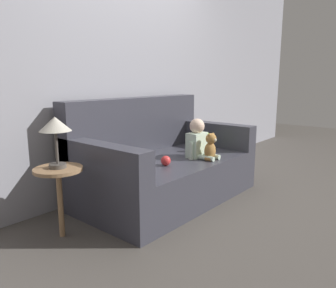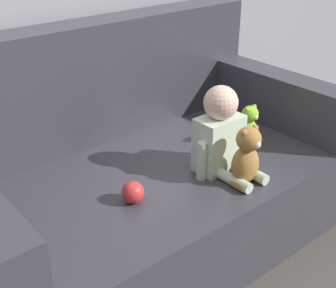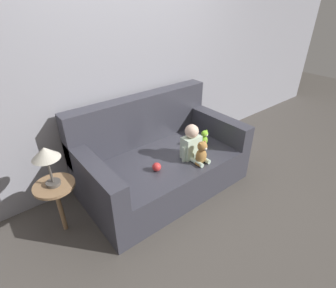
% 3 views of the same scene
% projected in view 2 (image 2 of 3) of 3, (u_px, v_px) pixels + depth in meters
% --- Properties ---
extents(ground_plane, '(12.00, 12.00, 0.00)m').
position_uv_depth(ground_plane, '(152.00, 239.00, 2.20)').
color(ground_plane, '#4C4742').
extents(couch, '(1.73, 0.98, 0.95)m').
position_uv_depth(couch, '(141.00, 175.00, 2.11)').
color(couch, '#383842').
rests_on(couch, ground_plane).
extents(person_baby, '(0.27, 0.30, 0.37)m').
position_uv_depth(person_baby, '(221.00, 135.00, 1.93)').
color(person_baby, silver).
rests_on(person_baby, couch).
extents(teddy_bear_brown, '(0.15, 0.12, 0.25)m').
position_uv_depth(teddy_bear_brown, '(246.00, 157.00, 1.85)').
color(teddy_bear_brown, '#AD7A3D').
rests_on(teddy_bear_brown, couch).
extents(plush_toy_side, '(0.09, 0.09, 0.20)m').
position_uv_depth(plush_toy_side, '(249.00, 125.00, 2.17)').
color(plush_toy_side, '#8CD133').
rests_on(plush_toy_side, couch).
extents(toy_ball, '(0.09, 0.09, 0.09)m').
position_uv_depth(toy_ball, '(133.00, 192.00, 1.77)').
color(toy_ball, red).
rests_on(toy_ball, couch).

